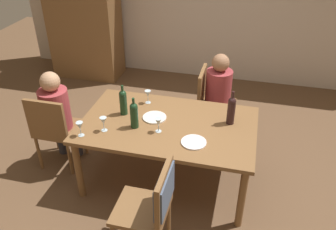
% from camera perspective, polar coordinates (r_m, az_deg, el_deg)
% --- Properties ---
extents(ground_plane, '(10.00, 10.00, 0.00)m').
position_cam_1_polar(ground_plane, '(3.98, 0.00, -10.16)').
color(ground_plane, brown).
extents(armoire_cabinet, '(1.18, 0.62, 2.18)m').
position_cam_1_polar(armoire_cabinet, '(6.01, -13.63, 16.10)').
color(armoire_cabinet, brown).
rests_on(armoire_cabinet, ground_plane).
extents(dining_table, '(1.75, 1.08, 0.73)m').
position_cam_1_polar(dining_table, '(3.57, 0.00, -2.38)').
color(dining_table, brown).
rests_on(dining_table, ground_plane).
extents(chair_far_right, '(0.44, 0.44, 0.92)m').
position_cam_1_polar(chair_far_right, '(4.36, 6.88, 2.44)').
color(chair_far_right, brown).
rests_on(chair_far_right, ground_plane).
extents(chair_left_end, '(0.44, 0.44, 0.92)m').
position_cam_1_polar(chair_left_end, '(4.02, -18.00, -1.89)').
color(chair_left_end, brown).
rests_on(chair_left_end, ground_plane).
extents(chair_near, '(0.46, 0.44, 0.92)m').
position_cam_1_polar(chair_near, '(2.90, -2.10, -13.75)').
color(chair_near, brown).
rests_on(chair_near, ground_plane).
extents(person_woman_host, '(0.36, 0.31, 1.14)m').
position_cam_1_polar(person_woman_host, '(4.29, 8.48, 3.71)').
color(person_woman_host, '#33333D').
rests_on(person_woman_host, ground_plane).
extents(person_man_bearded, '(0.31, 0.36, 1.15)m').
position_cam_1_polar(person_man_bearded, '(4.03, -17.52, 0.49)').
color(person_man_bearded, '#33333D').
rests_on(person_man_bearded, ground_plane).
extents(wine_bottle_tall_green, '(0.08, 0.08, 0.33)m').
position_cam_1_polar(wine_bottle_tall_green, '(3.41, -5.53, 0.09)').
color(wine_bottle_tall_green, '#19381E').
rests_on(wine_bottle_tall_green, dining_table).
extents(wine_bottle_dark_red, '(0.08, 0.08, 0.36)m').
position_cam_1_polar(wine_bottle_dark_red, '(3.51, 10.23, 0.86)').
color(wine_bottle_dark_red, black).
rests_on(wine_bottle_dark_red, dining_table).
extents(wine_bottle_short_olive, '(0.08, 0.08, 0.33)m').
position_cam_1_polar(wine_bottle_short_olive, '(3.64, -7.28, 2.19)').
color(wine_bottle_short_olive, '#19381E').
rests_on(wine_bottle_short_olive, dining_table).
extents(wine_glass_near_left, '(0.07, 0.07, 0.15)m').
position_cam_1_polar(wine_glass_near_left, '(3.35, -1.58, -1.19)').
color(wine_glass_near_left, silver).
rests_on(wine_glass_near_left, dining_table).
extents(wine_glass_centre, '(0.07, 0.07, 0.15)m').
position_cam_1_polar(wine_glass_centre, '(3.40, -14.12, -1.78)').
color(wine_glass_centre, silver).
rests_on(wine_glass_centre, dining_table).
extents(wine_glass_near_right, '(0.07, 0.07, 0.15)m').
position_cam_1_polar(wine_glass_near_right, '(3.83, -3.29, 3.39)').
color(wine_glass_near_right, silver).
rests_on(wine_glass_near_right, dining_table).
extents(wine_glass_far, '(0.07, 0.07, 0.15)m').
position_cam_1_polar(wine_glass_far, '(3.42, -10.45, -1.02)').
color(wine_glass_far, silver).
rests_on(wine_glass_far, dining_table).
extents(dinner_plate_host, '(0.24, 0.24, 0.01)m').
position_cam_1_polar(dinner_plate_host, '(3.27, 4.19, -4.44)').
color(dinner_plate_host, white).
rests_on(dinner_plate_host, dining_table).
extents(dinner_plate_guest_left, '(0.24, 0.24, 0.01)m').
position_cam_1_polar(dinner_plate_guest_left, '(3.61, -2.20, -0.39)').
color(dinner_plate_guest_left, silver).
rests_on(dinner_plate_guest_left, dining_table).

